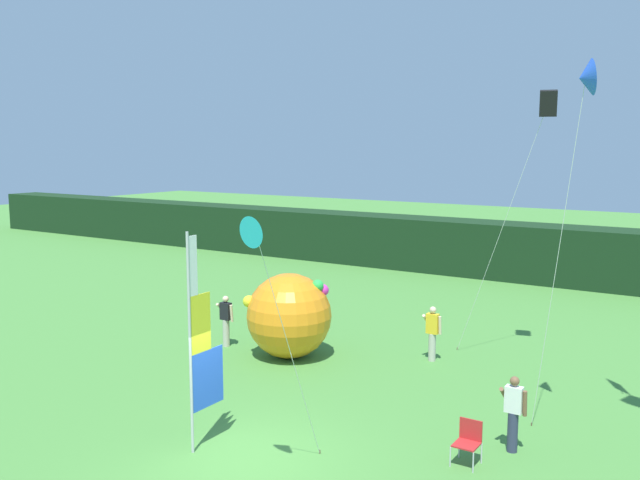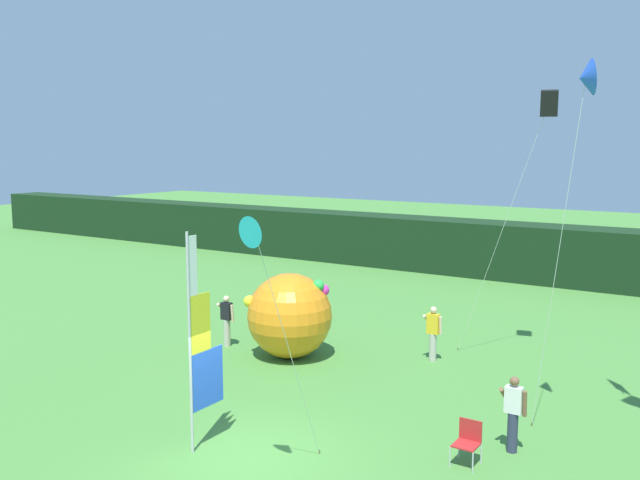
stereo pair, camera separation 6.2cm
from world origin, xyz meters
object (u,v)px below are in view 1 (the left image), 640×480
object	(u,v)px
kite_blue_delta_5	(585,79)
person_near_banner	(513,412)
person_far_left	(432,332)
inflatable_balloon	(289,315)
person_mid_field	(293,305)
person_far_right	(226,319)
banner_flag	(200,346)
folding_chair	(468,439)
kite_black_box_0	(548,104)
kite_cyan_delta_3	(256,233)

from	to	relation	value
kite_blue_delta_5	person_near_banner	bearing A→B (deg)	-128.74
person_far_left	inflatable_balloon	size ratio (longest dim) A/B	0.64
person_mid_field	person_far_right	bearing A→B (deg)	-106.24
person_mid_field	person_far_left	size ratio (longest dim) A/B	1.04
banner_flag	person_far_right	world-z (taller)	banner_flag
person_far_left	person_far_right	bearing A→B (deg)	-160.57
person_far_left	folding_chair	bearing A→B (deg)	-60.41
person_far_right	kite_black_box_0	distance (m)	11.69
person_far_left	kite_black_box_0	bearing A→B (deg)	26.62
kite_black_box_0	person_mid_field	bearing A→B (deg)	-173.82
banner_flag	kite_blue_delta_5	size ratio (longest dim) A/B	0.58
person_mid_field	inflatable_balloon	distance (m)	2.97
kite_cyan_delta_3	kite_blue_delta_5	xyz separation A→B (m)	(4.16, 5.56, 2.83)
banner_flag	kite_blue_delta_5	xyz separation A→B (m)	(6.53, 4.47, 5.50)
person_far_left	person_far_right	distance (m)	6.55
folding_chair	kite_cyan_delta_3	size ratio (longest dim) A/B	0.17
person_far_right	person_near_banner	bearing A→B (deg)	-14.56
folding_chair	person_mid_field	bearing A→B (deg)	144.06
kite_cyan_delta_3	banner_flag	bearing A→B (deg)	155.30
person_mid_field	inflatable_balloon	xyz separation A→B (m)	(1.58, -2.49, 0.37)
person_far_left	inflatable_balloon	world-z (taller)	inflatable_balloon
person_far_left	kite_black_box_0	xyz separation A→B (m)	(2.73, 1.37, 6.67)
person_far_right	folding_chair	distance (m)	10.17
kite_blue_delta_5	inflatable_balloon	bearing A→B (deg)	168.76
person_far_right	banner_flag	bearing A→B (deg)	-53.64
inflatable_balloon	kite_blue_delta_5	xyz separation A→B (m)	(8.60, -1.71, 6.45)
person_near_banner	kite_cyan_delta_3	xyz separation A→B (m)	(-3.29, -4.48, 4.05)
banner_flag	inflatable_balloon	world-z (taller)	banner_flag
banner_flag	person_far_left	bearing A→B (deg)	77.87
person_far_right	kite_blue_delta_5	xyz separation A→B (m)	(10.95, -1.53, 6.87)
person_near_banner	person_mid_field	bearing A→B (deg)	150.40
person_near_banner	kite_blue_delta_5	distance (m)	7.01
person_far_right	inflatable_balloon	size ratio (longest dim) A/B	0.64
person_mid_field	kite_cyan_delta_3	bearing A→B (deg)	-58.35
person_near_banner	kite_black_box_0	world-z (taller)	kite_black_box_0
person_far_left	inflatable_balloon	distance (m)	4.34
banner_flag	person_far_right	size ratio (longest dim) A/B	2.84
person_mid_field	kite_blue_delta_5	xyz separation A→B (m)	(10.17, -4.20, 6.83)
kite_black_box_0	kite_cyan_delta_3	world-z (taller)	kite_black_box_0
banner_flag	folding_chair	world-z (taller)	banner_flag
person_mid_field	kite_black_box_0	distance (m)	10.53
kite_blue_delta_5	person_mid_field	bearing A→B (deg)	157.57
person_near_banner	folding_chair	size ratio (longest dim) A/B	1.85
person_near_banner	person_mid_field	xyz separation A→B (m)	(-9.30, 5.28, 0.05)
person_mid_field	kite_cyan_delta_3	distance (m)	12.15
banner_flag	folding_chair	xyz separation A→B (m)	(5.06, 2.36, -1.74)
person_far_left	kite_black_box_0	size ratio (longest dim) A/B	0.21
person_near_banner	kite_black_box_0	size ratio (longest dim) A/B	0.21
person_far_left	folding_chair	xyz separation A→B (m)	(3.31, -5.82, -0.38)
person_mid_field	folding_chair	distance (m)	10.76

